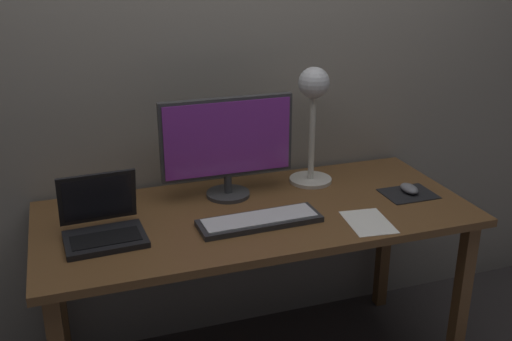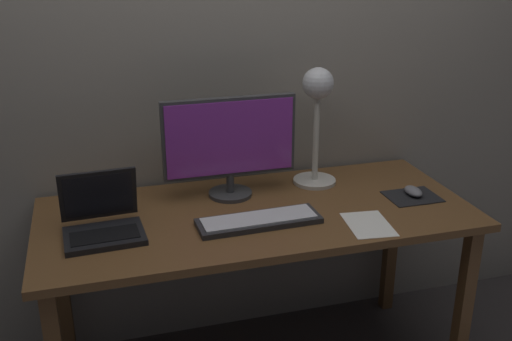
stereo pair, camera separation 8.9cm
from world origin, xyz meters
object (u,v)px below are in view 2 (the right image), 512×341
object	(u,v)px
monitor	(230,142)
mouse	(413,191)
laptop	(102,216)
keyboard_main	(259,220)
desk_lamp	(317,106)

from	to	relation	value
monitor	mouse	bearing A→B (deg)	-16.49
laptop	keyboard_main	bearing A→B (deg)	-9.26
keyboard_main	mouse	bearing A→B (deg)	6.02
keyboard_main	mouse	size ratio (longest dim) A/B	4.63
mouse	desk_lamp	bearing A→B (deg)	143.45
laptop	mouse	size ratio (longest dim) A/B	2.88
laptop	desk_lamp	xyz separation A→B (m)	(0.86, 0.22, 0.27)
desk_lamp	mouse	bearing A→B (deg)	-36.55
monitor	laptop	distance (m)	0.55
desk_lamp	mouse	xyz separation A→B (m)	(0.32, -0.24, -0.31)
monitor	mouse	world-z (taller)	monitor
monitor	keyboard_main	xyz separation A→B (m)	(0.04, -0.27, -0.21)
monitor	laptop	bearing A→B (deg)	-159.56
mouse	laptop	bearing A→B (deg)	179.11
monitor	keyboard_main	size ratio (longest dim) A/B	1.16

